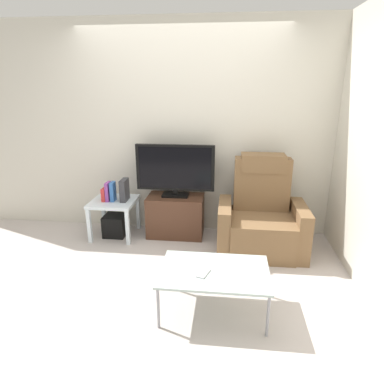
{
  "coord_description": "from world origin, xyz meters",
  "views": [
    {
      "loc": [
        0.6,
        -3.02,
        1.84
      ],
      "look_at": [
        0.2,
        0.5,
        0.7
      ],
      "focal_mm": 31.22,
      "sensor_mm": 36.0,
      "label": 1
    }
  ],
  "objects": [
    {
      "name": "ground_plane",
      "position": [
        0.0,
        0.0,
        0.0
      ],
      "size": [
        6.4,
        6.4,
        0.0
      ],
      "primitive_type": "plane",
      "color": "#BCB2AD"
    },
    {
      "name": "wall_back",
      "position": [
        0.0,
        1.13,
        1.3
      ],
      "size": [
        6.4,
        0.06,
        2.6
      ],
      "primitive_type": "cube",
      "color": "beige",
      "rests_on": "ground"
    },
    {
      "name": "wall_side",
      "position": [
        1.88,
        0.0,
        1.3
      ],
      "size": [
        0.06,
        4.48,
        2.6
      ],
      "primitive_type": "cube",
      "color": "beige",
      "rests_on": "ground"
    },
    {
      "name": "tv_stand",
      "position": [
        -0.05,
        0.87,
        0.26
      ],
      "size": [
        0.7,
        0.4,
        0.52
      ],
      "color": "#4C2D1E",
      "rests_on": "ground"
    },
    {
      "name": "television",
      "position": [
        -0.05,
        0.89,
        0.86
      ],
      "size": [
        0.96,
        0.2,
        0.64
      ],
      "color": "black",
      "rests_on": "tv_stand"
    },
    {
      "name": "recliner_armchair",
      "position": [
        0.99,
        0.61,
        0.37
      ],
      "size": [
        0.98,
        0.78,
        1.08
      ],
      "rotation": [
        0.0,
        0.0,
        0.13
      ],
      "color": "brown",
      "rests_on": "ground"
    },
    {
      "name": "side_table",
      "position": [
        -0.81,
        0.76,
        0.4
      ],
      "size": [
        0.54,
        0.54,
        0.47
      ],
      "color": "silver",
      "rests_on": "ground"
    },
    {
      "name": "subwoofer_box",
      "position": [
        -0.81,
        0.76,
        0.13
      ],
      "size": [
        0.27,
        0.27,
        0.27
      ],
      "primitive_type": "cube",
      "color": "black",
      "rests_on": "ground"
    },
    {
      "name": "book_leftmost",
      "position": [
        -0.91,
        0.74,
        0.55
      ],
      "size": [
        0.04,
        0.14,
        0.16
      ],
      "primitive_type": "cube",
      "color": "red",
      "rests_on": "side_table"
    },
    {
      "name": "book_middle",
      "position": [
        -0.86,
        0.74,
        0.59
      ],
      "size": [
        0.04,
        0.14,
        0.23
      ],
      "primitive_type": "cube",
      "color": "purple",
      "rests_on": "side_table"
    },
    {
      "name": "book_rightmost",
      "position": [
        -0.8,
        0.74,
        0.59
      ],
      "size": [
        0.05,
        0.11,
        0.24
      ],
      "primitive_type": "cube",
      "color": "#3366B2",
      "rests_on": "side_table"
    },
    {
      "name": "game_console",
      "position": [
        -0.67,
        0.77,
        0.61
      ],
      "size": [
        0.07,
        0.2,
        0.27
      ],
      "primitive_type": "cube",
      "color": "#333338",
      "rests_on": "side_table"
    },
    {
      "name": "coffee_table",
      "position": [
        0.51,
        -0.59,
        0.36
      ],
      "size": [
        0.9,
        0.6,
        0.38
      ],
      "color": "#B2C6C1",
      "rests_on": "ground"
    },
    {
      "name": "cell_phone",
      "position": [
        0.42,
        -0.66,
        0.39
      ],
      "size": [
        0.11,
        0.16,
        0.01
      ],
      "primitive_type": "cube",
      "rotation": [
        0.0,
        0.0,
        -0.32
      ],
      "color": "#B7B7BC",
      "rests_on": "coffee_table"
    }
  ]
}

